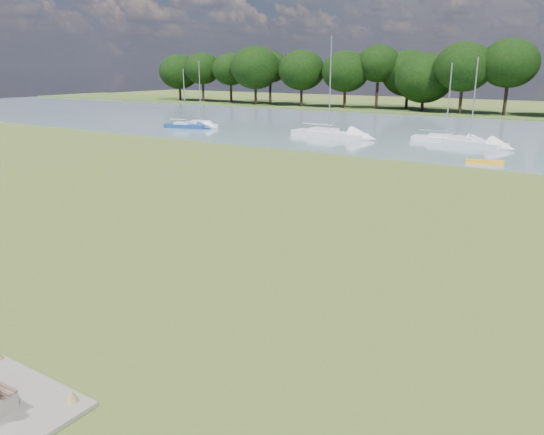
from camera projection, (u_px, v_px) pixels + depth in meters
The scene contains 10 objects.
ground at pixel (296, 241), 22.99m from camera, with size 220.00×220.00×0.00m, color olive.
river at pixel (493, 137), 56.93m from camera, with size 220.00×40.00×0.10m, color slate.
far_bank at pixel (533, 115), 81.18m from camera, with size 220.00×20.00×0.40m, color #4C6626.
kayak at pixel (485, 162), 40.85m from camera, with size 2.81×0.66×0.28m, color #FFAF18.
tree_line at pixel (444, 70), 82.82m from camera, with size 117.17×9.22×11.15m.
sailboat_0 at pixel (445, 137), 52.56m from camera, with size 6.60×2.34×7.57m.
sailboat_1 at pixel (328, 132), 56.25m from camera, with size 8.37×2.83×10.26m.
sailboat_4 at pixel (185, 125), 64.07m from camera, with size 5.39×2.66×6.92m.
sailboat_5 at pixel (469, 140), 50.43m from camera, with size 7.26×4.55×8.07m.
sailboat_6 at pixel (201, 123), 65.85m from camera, with size 5.80×3.50×7.85m.
Camera 1 is at (10.93, -18.91, 7.34)m, focal length 35.00 mm.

